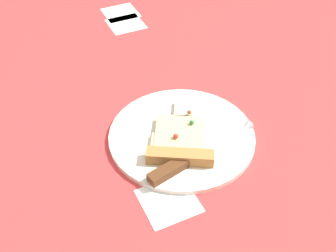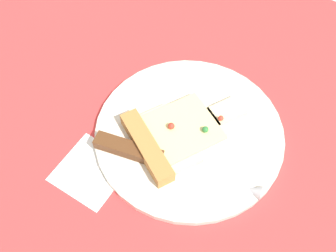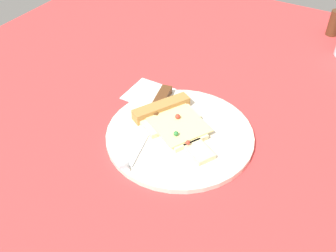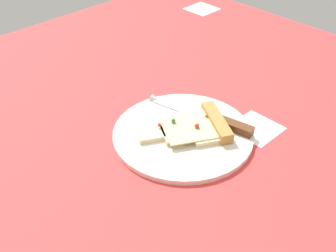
% 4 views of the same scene
% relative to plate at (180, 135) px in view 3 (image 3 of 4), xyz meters
% --- Properties ---
extents(ground_plane, '(1.40, 1.40, 0.03)m').
position_rel_plate_xyz_m(ground_plane, '(-0.04, -0.01, -0.02)').
color(ground_plane, '#D13838').
rests_on(ground_plane, ground).
extents(plate, '(0.28, 0.28, 0.01)m').
position_rel_plate_xyz_m(plate, '(0.00, 0.00, 0.00)').
color(plate, silver).
rests_on(plate, ground_plane).
extents(pizza_slice, '(0.19, 0.15, 0.02)m').
position_rel_plate_xyz_m(pizza_slice, '(0.02, -0.01, 0.01)').
color(pizza_slice, beige).
rests_on(pizza_slice, plate).
extents(knife, '(0.07, 0.24, 0.02)m').
position_rel_plate_xyz_m(knife, '(0.07, -0.01, 0.01)').
color(knife, silver).
rests_on(knife, plate).
extents(pepper_shaker, '(0.03, 0.03, 0.07)m').
position_rel_plate_xyz_m(pepper_shaker, '(-0.16, -0.57, 0.03)').
color(pepper_shaker, '#4C2D19').
rests_on(pepper_shaker, ground_plane).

